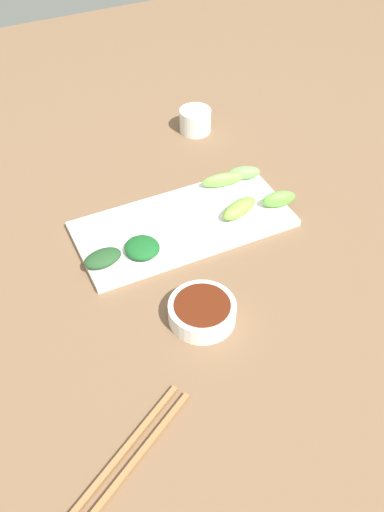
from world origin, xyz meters
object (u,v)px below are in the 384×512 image
at_px(sauce_bowl, 202,311).
at_px(serving_plate, 183,224).
at_px(chopsticks, 128,459).
at_px(tea_cup, 195,121).

bearing_deg(sauce_bowl, serving_plate, -17.11).
height_order(chopsticks, tea_cup, tea_cup).
height_order(serving_plate, chopsticks, serving_plate).
xyz_separation_m(serving_plate, chopsticks, (-0.36, 0.24, -0.00)).
bearing_deg(sauce_bowl, chopsticks, 131.70).
relative_size(serving_plate, chopsticks, 1.77).
relative_size(serving_plate, tea_cup, 5.65).
height_order(serving_plate, tea_cup, tea_cup).
height_order(sauce_bowl, tea_cup, tea_cup).
distance_m(chopsticks, tea_cup, 0.74).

